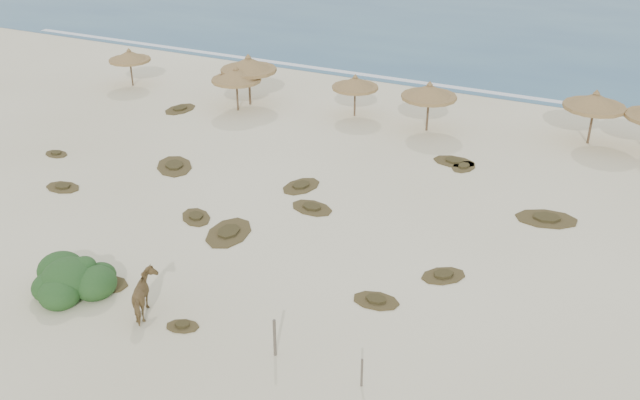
% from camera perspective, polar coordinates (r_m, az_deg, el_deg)
% --- Properties ---
extents(ground, '(160.00, 160.00, 0.00)m').
position_cam_1_polar(ground, '(28.04, -8.59, -5.35)').
color(ground, white).
rests_on(ground, ground).
extents(foam_line, '(70.00, 0.60, 0.01)m').
position_cam_1_polar(foam_line, '(49.62, 8.53, 9.18)').
color(foam_line, white).
rests_on(foam_line, ground).
extents(palapa_0, '(2.81, 2.81, 2.57)m').
position_cam_1_polar(palapa_0, '(49.81, -15.00, 11.03)').
color(palapa_0, brown).
rests_on(palapa_0, ground).
extents(palapa_1, '(3.96, 3.96, 2.82)m').
position_cam_1_polar(palapa_1, '(43.65, -6.72, 9.85)').
color(palapa_1, brown).
rests_on(palapa_1, ground).
extents(palapa_2, '(4.38, 4.38, 3.22)m').
position_cam_1_polar(palapa_2, '(44.57, -5.74, 10.68)').
color(palapa_2, brown).
rests_on(palapa_2, ground).
extents(palapa_3, '(3.54, 3.54, 2.58)m').
position_cam_1_polar(palapa_3, '(42.55, 2.83, 9.29)').
color(palapa_3, brown).
rests_on(palapa_3, ground).
extents(palapa_4, '(4.12, 4.12, 2.92)m').
position_cam_1_polar(palapa_4, '(40.56, 8.73, 8.52)').
color(palapa_4, brown).
rests_on(palapa_4, ground).
extents(palapa_6, '(3.72, 3.72, 3.06)m').
position_cam_1_polar(palapa_6, '(40.94, 21.15, 7.35)').
color(palapa_6, brown).
rests_on(palapa_6, ground).
extents(horse, '(1.65, 1.96, 1.52)m').
position_cam_1_polar(horse, '(25.51, -13.80, -7.44)').
color(horse, olive).
rests_on(horse, ground).
extents(fence_post_near, '(0.11, 0.11, 1.37)m').
position_cam_1_polar(fence_post_near, '(23.06, -3.64, -10.94)').
color(fence_post_near, '#685A4E').
rests_on(fence_post_near, ground).
extents(fence_post_far, '(0.08, 0.08, 1.01)m').
position_cam_1_polar(fence_post_far, '(22.04, 3.36, -13.62)').
color(fence_post_far, '#685A4E').
rests_on(fence_post_far, ground).
extents(bush, '(3.37, 2.96, 1.51)m').
position_cam_1_polar(bush, '(27.64, -19.31, -6.03)').
color(bush, '#2E5725').
rests_on(bush, ground).
extents(scrub_0, '(1.80, 1.17, 0.16)m').
position_cam_1_polar(scrub_0, '(36.05, -19.89, 0.99)').
color(scrub_0, brown).
rests_on(scrub_0, ground).
extents(scrub_1, '(3.11, 3.16, 0.16)m').
position_cam_1_polar(scrub_1, '(36.88, -11.58, 2.69)').
color(scrub_1, brown).
rests_on(scrub_1, ground).
extents(scrub_2, '(2.16, 2.07, 0.16)m').
position_cam_1_polar(scrub_2, '(31.68, -9.90, -1.34)').
color(scrub_2, brown).
rests_on(scrub_2, ground).
extents(scrub_3, '(2.28, 1.71, 0.16)m').
position_cam_1_polar(scrub_3, '(32.00, -0.66, -0.61)').
color(scrub_3, brown).
rests_on(scrub_3, ground).
extents(scrub_4, '(2.08, 2.06, 0.16)m').
position_cam_1_polar(scrub_4, '(27.55, 9.84, -5.97)').
color(scrub_4, brown).
rests_on(scrub_4, ground).
extents(scrub_5, '(3.07, 2.41, 0.16)m').
position_cam_1_polar(scrub_5, '(32.61, 17.67, -1.42)').
color(scrub_5, brown).
rests_on(scrub_5, ground).
extents(scrub_6, '(1.68, 2.39, 0.16)m').
position_cam_1_polar(scrub_6, '(44.95, -11.13, 7.17)').
color(scrub_6, brown).
rests_on(scrub_6, ground).
extents(scrub_7, '(2.23, 1.48, 0.16)m').
position_cam_1_polar(scrub_7, '(37.30, 10.68, 3.06)').
color(scrub_7, brown).
rests_on(scrub_7, ground).
extents(scrub_8, '(1.46, 1.04, 0.16)m').
position_cam_1_polar(scrub_8, '(40.08, -20.35, 3.50)').
color(scrub_8, brown).
rests_on(scrub_8, ground).
extents(scrub_9, '(2.20, 2.98, 0.16)m').
position_cam_1_polar(scrub_9, '(30.24, -7.32, -2.59)').
color(scrub_9, brown).
rests_on(scrub_9, ground).
extents(scrub_10, '(1.36, 1.80, 0.16)m').
position_cam_1_polar(scrub_10, '(36.78, 11.43, 2.64)').
color(scrub_10, brown).
rests_on(scrub_10, ground).
extents(scrub_11, '(2.22, 1.73, 0.16)m').
position_cam_1_polar(scrub_11, '(27.88, -16.99, -6.42)').
color(scrub_11, brown).
rests_on(scrub_11, ground).
extents(scrub_12, '(1.82, 1.27, 0.16)m').
position_cam_1_polar(scrub_12, '(25.86, 4.50, -8.01)').
color(scrub_12, brown).
rests_on(scrub_12, ground).
extents(scrub_13, '(1.89, 2.44, 0.16)m').
position_cam_1_polar(scrub_13, '(34.02, -1.52, 1.14)').
color(scrub_13, brown).
rests_on(scrub_13, ground).
extents(scrub_14, '(1.33, 1.06, 0.16)m').
position_cam_1_polar(scrub_14, '(25.01, -10.95, -9.85)').
color(scrub_14, brown).
rests_on(scrub_14, ground).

